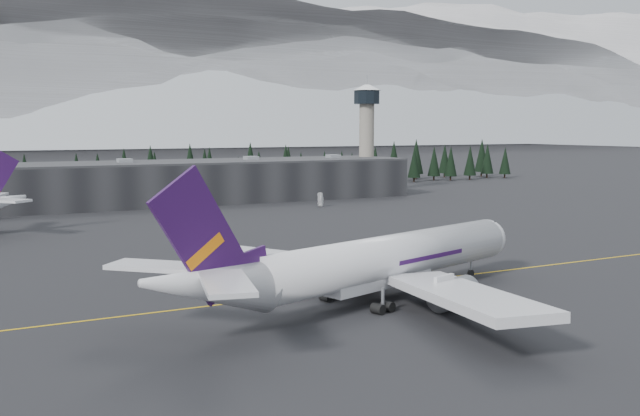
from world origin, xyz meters
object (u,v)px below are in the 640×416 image
terminal (159,183)px  control_tower (367,126)px  gse_vehicle_b (321,204)px  jet_main (363,264)px

terminal → control_tower: size_ratio=4.24×
control_tower → gse_vehicle_b: size_ratio=9.09×
control_tower → jet_main: size_ratio=0.60×
gse_vehicle_b → control_tower: bearing=112.4°
terminal → jet_main: bearing=-94.1°
jet_main → control_tower: bearing=41.6°
control_tower → jet_main: control_tower is taller
jet_main → gse_vehicle_b: jet_main is taller
terminal → control_tower: control_tower is taller
control_tower → jet_main: (-84.66, -138.41, -18.08)m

